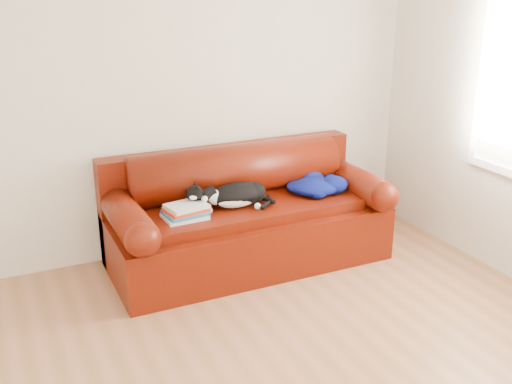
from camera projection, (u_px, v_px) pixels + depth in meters
room_shell at (287, 80)px, 2.70m from camera, size 4.52×4.02×2.61m
sofa_base at (248, 233)px, 4.63m from camera, size 2.10×0.90×0.50m
sofa_back at (235, 187)px, 4.73m from camera, size 2.10×1.01×0.88m
book_stack at (186, 211)px, 4.22m from camera, size 0.31×0.26×0.10m
cat at (237, 195)px, 4.42m from camera, size 0.61×0.29×0.22m
blanket at (317, 185)px, 4.71m from camera, size 0.46×0.38×0.14m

